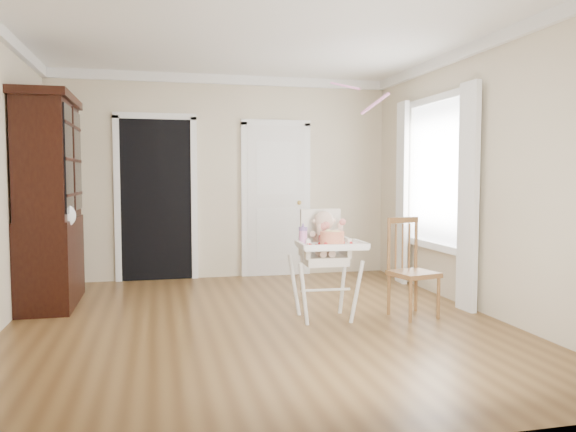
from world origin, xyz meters
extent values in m
plane|color=brown|center=(0.00, 0.00, 0.00)|extent=(5.00, 5.00, 0.00)
plane|color=white|center=(0.00, 0.00, 2.70)|extent=(5.00, 5.00, 0.00)
plane|color=beige|center=(0.00, 2.50, 1.35)|extent=(4.50, 0.00, 4.50)
plane|color=beige|center=(2.25, 0.00, 1.35)|extent=(0.00, 5.00, 5.00)
cube|color=black|center=(-0.90, 2.48, 1.05)|extent=(0.90, 0.03, 2.10)
cube|color=white|center=(-1.39, 2.48, 1.05)|extent=(0.08, 0.05, 2.18)
cube|color=white|center=(-0.41, 2.48, 1.05)|extent=(0.08, 0.05, 2.18)
cube|color=white|center=(-0.90, 2.48, 2.14)|extent=(1.06, 0.05, 0.08)
cube|color=white|center=(0.70, 2.48, 1.02)|extent=(0.80, 0.05, 2.05)
cube|color=white|center=(0.26, 2.48, 1.02)|extent=(0.08, 0.05, 2.13)
cube|color=white|center=(1.14, 2.48, 1.02)|extent=(0.08, 0.05, 2.13)
sphere|color=gold|center=(1.02, 2.44, 1.00)|extent=(0.06, 0.06, 0.06)
cube|color=white|center=(2.23, 0.80, 1.40)|extent=(0.02, 1.20, 1.60)
cube|color=white|center=(2.21, 0.80, 2.24)|extent=(0.06, 1.36, 0.08)
cube|color=white|center=(2.15, 0.02, 1.15)|extent=(0.08, 0.28, 2.30)
cube|color=white|center=(2.15, 1.58, 1.15)|extent=(0.08, 0.28, 2.30)
cylinder|color=white|center=(0.39, -0.19, 0.28)|extent=(0.13, 0.12, 0.62)
cylinder|color=white|center=(0.88, -0.22, 0.28)|extent=(0.12, 0.13, 0.62)
cylinder|color=white|center=(0.41, 0.26, 0.28)|extent=(0.12, 0.13, 0.62)
cylinder|color=white|center=(0.91, 0.24, 0.28)|extent=(0.13, 0.12, 0.62)
cylinder|color=white|center=(0.64, -0.03, 0.29)|extent=(0.48, 0.05, 0.02)
cube|color=white|center=(0.65, 0.02, 0.57)|extent=(0.41, 0.39, 0.08)
cube|color=white|center=(0.45, 0.03, 0.69)|extent=(0.06, 0.35, 0.19)
cube|color=white|center=(0.84, 0.01, 0.69)|extent=(0.06, 0.35, 0.19)
cube|color=white|center=(0.66, 0.20, 0.82)|extent=(0.39, 0.08, 0.45)
cube|color=white|center=(0.64, -0.23, 0.73)|extent=(0.60, 0.44, 0.03)
cube|color=white|center=(0.63, -0.43, 0.75)|extent=(0.58, 0.06, 0.04)
ellipsoid|color=beige|center=(0.65, 0.05, 0.72)|extent=(0.22, 0.18, 0.27)
sphere|color=beige|center=(0.65, 0.05, 0.94)|extent=(0.20, 0.20, 0.19)
sphere|color=red|center=(0.65, -0.01, 0.77)|extent=(0.14, 0.14, 0.14)
sphere|color=red|center=(0.62, -0.03, 0.89)|extent=(0.07, 0.07, 0.07)
sphere|color=red|center=(0.80, -0.04, 0.93)|extent=(0.06, 0.06, 0.06)
cylinder|color=silver|center=(0.63, -0.27, 0.75)|extent=(0.28, 0.28, 0.01)
cylinder|color=red|center=(0.63, -0.27, 0.81)|extent=(0.22, 0.22, 0.12)
cylinder|color=#F2E08C|center=(0.65, -0.29, 0.86)|extent=(0.10, 0.10, 0.02)
cylinder|color=#E68CC8|center=(0.41, -0.08, 0.80)|extent=(0.08, 0.08, 0.12)
cylinder|color=#7A5B9F|center=(0.41, -0.08, 0.88)|extent=(0.08, 0.08, 0.03)
cone|color=#7A5B9F|center=(0.41, -0.08, 0.92)|extent=(0.03, 0.03, 0.04)
cube|color=black|center=(-1.99, 1.25, 0.46)|extent=(0.51, 1.22, 0.92)
cube|color=black|center=(-1.99, 1.25, 1.53)|extent=(0.47, 1.22, 1.22)
cube|color=black|center=(-1.75, 0.95, 1.53)|extent=(0.02, 0.53, 1.07)
cube|color=black|center=(-1.75, 1.56, 1.53)|extent=(0.02, 0.53, 1.07)
cube|color=black|center=(-1.99, 1.25, 2.16)|extent=(0.55, 1.31, 0.08)
ellipsoid|color=white|center=(-1.79, 0.90, 0.97)|extent=(0.20, 0.16, 0.22)
cube|color=brown|center=(1.51, -0.09, 0.42)|extent=(0.47, 0.47, 0.05)
cylinder|color=brown|center=(1.39, -0.29, 0.21)|extent=(0.03, 0.03, 0.42)
cylinder|color=brown|center=(1.71, -0.22, 0.21)|extent=(0.03, 0.03, 0.42)
cylinder|color=brown|center=(1.31, 0.03, 0.21)|extent=(0.03, 0.03, 0.42)
cylinder|color=brown|center=(1.64, 0.11, 0.21)|extent=(0.03, 0.03, 0.42)
cylinder|color=brown|center=(1.31, 0.04, 0.69)|extent=(0.03, 0.03, 0.54)
cylinder|color=brown|center=(1.64, 0.12, 0.69)|extent=(0.03, 0.03, 0.54)
cube|color=brown|center=(1.47, 0.08, 0.93)|extent=(0.35, 0.12, 0.06)
camera|label=1|loc=(-0.90, -5.04, 1.36)|focal=35.00mm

